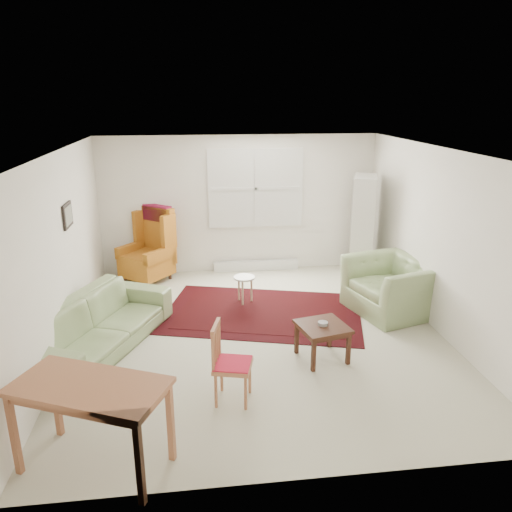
{
  "coord_description": "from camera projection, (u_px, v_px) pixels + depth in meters",
  "views": [
    {
      "loc": [
        -0.82,
        -6.17,
        3.16
      ],
      "look_at": [
        0.0,
        0.3,
        1.05
      ],
      "focal_mm": 35.0,
      "sensor_mm": 36.0,
      "label": 1
    }
  ],
  "objects": [
    {
      "name": "room",
      "position": [
        258.0,
        243.0,
        6.71
      ],
      "size": [
        5.04,
        5.54,
        2.51
      ],
      "color": "beige",
      "rests_on": "ground"
    },
    {
      "name": "rug",
      "position": [
        263.0,
        312.0,
        7.57
      ],
      "size": [
        3.32,
        2.58,
        0.03
      ],
      "primitive_type": null,
      "rotation": [
        0.0,
        0.0,
        -0.27
      ],
      "color": "black",
      "rests_on": "ground"
    },
    {
      "name": "sofa",
      "position": [
        98.0,
        314.0,
        6.4
      ],
      "size": [
        1.81,
        2.51,
        0.94
      ],
      "primitive_type": "imported",
      "rotation": [
        0.0,
        0.0,
        1.14
      ],
      "color": "#8AA06B",
      "rests_on": "ground"
    },
    {
      "name": "armchair",
      "position": [
        392.0,
        282.0,
        7.5
      ],
      "size": [
        1.39,
        1.49,
        0.96
      ],
      "primitive_type": "imported",
      "rotation": [
        0.0,
        0.0,
        -1.28
      ],
      "color": "#8AA06B",
      "rests_on": "ground"
    },
    {
      "name": "wingback_chair",
      "position": [
        145.0,
        245.0,
        8.71
      ],
      "size": [
        1.1,
        1.1,
        1.32
      ],
      "primitive_type": null,
      "rotation": [
        0.0,
        0.0,
        -0.69
      ],
      "color": "#B2681B",
      "rests_on": "ground"
    },
    {
      "name": "coffee_table",
      "position": [
        322.0,
        342.0,
        6.21
      ],
      "size": [
        0.68,
        0.68,
        0.46
      ],
      "primitive_type": null,
      "rotation": [
        0.0,
        0.0,
        0.23
      ],
      "color": "#3C1E12",
      "rests_on": "ground"
    },
    {
      "name": "stool",
      "position": [
        244.0,
        290.0,
        7.89
      ],
      "size": [
        0.39,
        0.39,
        0.45
      ],
      "primitive_type": null,
      "rotation": [
        0.0,
        0.0,
        0.19
      ],
      "color": "white",
      "rests_on": "ground"
    },
    {
      "name": "cabinet",
      "position": [
        363.0,
        229.0,
        8.74
      ],
      "size": [
        0.62,
        0.83,
        1.85
      ],
      "primitive_type": null,
      "rotation": [
        0.0,
        0.0,
        -0.35
      ],
      "color": "white",
      "rests_on": "ground"
    },
    {
      "name": "desk",
      "position": [
        94.0,
        426.0,
        4.34
      ],
      "size": [
        1.47,
        1.14,
        0.83
      ],
      "primitive_type": null,
      "rotation": [
        0.0,
        0.0,
        -0.42
      ],
      "color": "#AF6C46",
      "rests_on": "ground"
    },
    {
      "name": "desk_chair",
      "position": [
        233.0,
        363.0,
        5.29
      ],
      "size": [
        0.48,
        0.48,
        0.89
      ],
      "primitive_type": null,
      "rotation": [
        0.0,
        0.0,
        1.32
      ],
      "color": "#AF6C46",
      "rests_on": "ground"
    }
  ]
}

